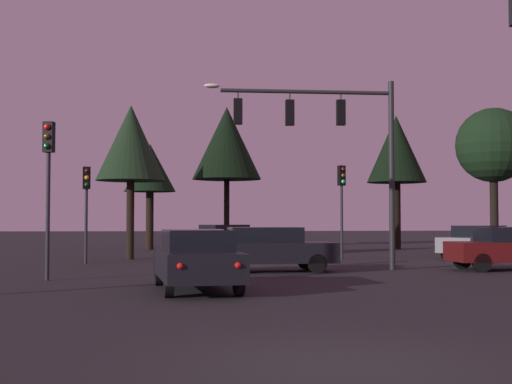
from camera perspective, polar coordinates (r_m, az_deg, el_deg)
ground_plane at (r=32.96m, az=-3.00°, el=-5.39°), size 168.00×168.00×0.00m
traffic_signal_mast_arm at (r=24.82m, az=6.19°, el=4.80°), size 6.77×0.41×6.71m
traffic_light_corner_left at (r=21.29m, az=-16.63°, el=1.87°), size 0.35×0.38×4.65m
traffic_light_corner_right at (r=31.57m, az=7.03°, el=-0.06°), size 0.36×0.38×4.22m
traffic_light_median at (r=28.92m, az=-13.70°, el=-0.21°), size 0.34×0.37×3.92m
car_nearside_lane at (r=17.56m, az=-4.92°, el=-5.44°), size 2.26×4.81×1.52m
car_crossing_left at (r=23.84m, az=1.00°, el=-4.63°), size 4.60×2.03×1.52m
car_crossing_right at (r=26.12m, az=19.96°, el=-4.30°), size 4.10×1.87×1.52m
car_far_lane at (r=38.58m, az=-2.72°, el=-3.76°), size 4.70×4.02×1.52m
car_parked_lot at (r=33.34m, az=17.70°, el=-3.88°), size 4.54×4.06×1.52m
tree_behind_sign at (r=45.61m, az=-2.40°, el=3.98°), size 4.49×4.49×9.18m
tree_left_far at (r=32.17m, az=-10.20°, el=3.90°), size 3.14×3.14×7.00m
tree_center_horizon at (r=42.40m, az=-8.66°, el=1.86°), size 3.09×3.09×6.37m
tree_right_cluster at (r=38.49m, az=18.83°, el=3.58°), size 3.89×3.89×7.63m
tree_lot_edge at (r=43.94m, az=11.40°, el=3.38°), size 3.64×3.64×8.24m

